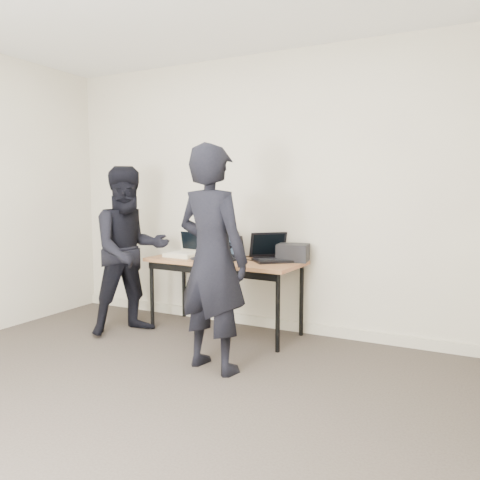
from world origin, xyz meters
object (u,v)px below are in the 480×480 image
Objects in this scene: person_observer at (130,250)px; equipment_box at (293,253)px; leather_satchel at (219,243)px; person_typist at (212,259)px; desk at (224,265)px; laptop_right at (272,254)px; laptop_beige at (186,251)px; laptop_center at (226,254)px.

equipment_box is at bearing -36.66° from person_observer.
person_observer reaches higher than leather_satchel.
desk is at bearing -56.48° from person_typist.
desk is at bearing -33.06° from person_observer.
laptop_right is at bearing -159.53° from equipment_box.
laptop_beige is 0.22× the size of person_observer.
laptop_beige is at bearing -146.97° from leather_satchel.
person_observer is at bearing -11.37° from person_typist.
leather_satchel is (-0.62, 0.11, 0.07)m from laptop_right.
laptop_center is at bearing -163.45° from equipment_box.
person_observer is at bearing -158.11° from equipment_box.
laptop_beige is 0.90m from laptop_right.
equipment_box is at bearing 15.45° from laptop_beige.
laptop_center is at bearing -57.44° from person_typist.
laptop_right is at bearing 13.05° from laptop_beige.
person_typist reaches higher than desk.
person_typist is at bearing -56.45° from laptop_center.
laptop_center is 1.23× the size of equipment_box.
desk is 0.46m from laptop_beige.
desk is 0.48m from laptop_right.
leather_satchel is 0.23× the size of person_observer.
equipment_box is at bearing 27.95° from laptop_center.
leather_satchel is at bearing -14.62° from person_observer.
equipment_box is (0.62, 0.18, 0.03)m from laptop_center.
leather_satchel reaches higher than laptop_center.
person_observer is (-1.27, -0.51, 0.03)m from laptop_right.
desk is at bearing 4.58° from laptop_beige.
person_typist is (0.36, -0.88, 0.09)m from laptop_center.
leather_satchel is (-0.18, 0.23, 0.19)m from desk.
laptop_beige reaches higher than desk.
laptop_right is 1.00m from person_typist.
laptop_beige is 1.25× the size of equipment_box.
leather_satchel is 0.89m from person_observer.
person_observer reaches higher than laptop_center.
person_observer is at bearing -143.01° from laptop_center.
person_typist reaches higher than leather_satchel.
laptop_center reaches higher than equipment_box.
person_typist is at bearing -135.91° from laptop_right.
desk is 0.96m from person_typist.
laptop_center is at bearing 153.15° from laptop_right.
laptop_beige is 1.20m from person_typist.
equipment_box is 1.56m from person_observer.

